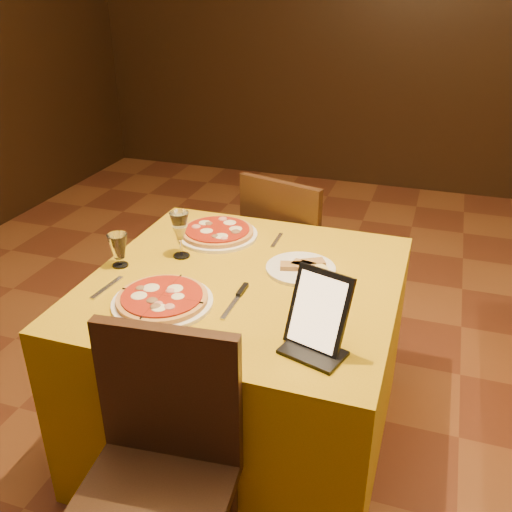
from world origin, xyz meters
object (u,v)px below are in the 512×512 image
(pizza_near, at_px, (162,300))
(water_glass, at_px, (119,250))
(chair_main_near, at_px, (150,506))
(pizza_far, at_px, (217,233))
(wine_glass, at_px, (180,234))
(tablet, at_px, (319,311))
(chair_main_far, at_px, (298,256))
(main_table, at_px, (246,362))

(pizza_near, relative_size, water_glass, 2.63)
(chair_main_near, bearing_deg, pizza_far, 96.48)
(wine_glass, bearing_deg, water_glass, -141.94)
(pizza_near, distance_m, tablet, 0.56)
(chair_main_near, height_order, tablet, tablet)
(pizza_near, xyz_separation_m, water_glass, (-0.28, 0.20, 0.05))
(chair_main_near, distance_m, chair_main_far, 1.59)
(chair_main_near, relative_size, water_glass, 7.00)
(chair_main_near, distance_m, tablet, 0.71)
(pizza_near, bearing_deg, pizza_far, 92.93)
(chair_main_near, bearing_deg, chair_main_far, 84.47)
(water_glass, bearing_deg, pizza_near, -35.51)
(pizza_far, bearing_deg, tablet, -47.52)
(pizza_near, bearing_deg, main_table, 51.33)
(wine_glass, bearing_deg, chair_main_far, 67.61)
(wine_glass, bearing_deg, pizza_far, 74.00)
(pizza_near, bearing_deg, chair_main_far, 79.16)
(tablet, bearing_deg, water_glass, 179.62)
(pizza_near, xyz_separation_m, wine_glass, (-0.09, 0.35, 0.08))
(chair_main_near, bearing_deg, pizza_near, 105.58)
(water_glass, distance_m, tablet, 0.87)
(wine_glass, xyz_separation_m, tablet, (0.64, -0.41, 0.03))
(chair_main_far, height_order, pizza_far, chair_main_far)
(chair_main_near, distance_m, pizza_near, 0.64)
(chair_main_near, relative_size, wine_glass, 4.79)
(pizza_far, distance_m, tablet, 0.86)
(pizza_near, height_order, pizza_far, same)
(chair_main_near, xyz_separation_m, chair_main_far, (0.00, 1.59, 0.00))
(chair_main_near, bearing_deg, main_table, 84.47)
(water_glass, bearing_deg, chair_main_near, -56.41)
(chair_main_far, xyz_separation_m, water_glass, (-0.48, -0.86, 0.36))
(water_glass, bearing_deg, wine_glass, 38.06)
(chair_main_far, bearing_deg, tablet, 122.96)
(chair_main_far, xyz_separation_m, tablet, (0.34, -1.12, 0.41))
(chair_main_near, xyz_separation_m, pizza_far, (-0.23, 1.09, 0.31))
(chair_main_near, distance_m, wine_glass, 1.00)
(wine_glass, bearing_deg, tablet, -32.59)
(chair_main_far, relative_size, pizza_near, 2.67)
(pizza_near, bearing_deg, chair_main_near, -68.90)
(chair_main_near, bearing_deg, wine_glass, 103.18)
(chair_main_far, height_order, wine_glass, wine_glass)
(pizza_far, xyz_separation_m, water_glass, (-0.25, -0.37, 0.05))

